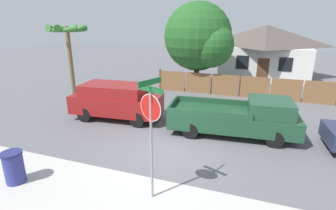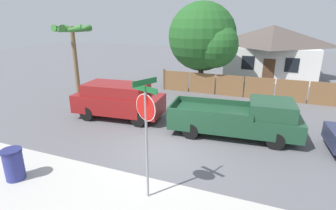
{
  "view_description": "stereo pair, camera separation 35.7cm",
  "coord_description": "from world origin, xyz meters",
  "px_view_note": "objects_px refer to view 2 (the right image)",
  "views": [
    {
      "loc": [
        3.33,
        -8.81,
        4.96
      ],
      "look_at": [
        -0.12,
        0.84,
        1.6
      ],
      "focal_mm": 28.0,
      "sensor_mm": 36.0,
      "label": 1
    },
    {
      "loc": [
        3.66,
        -8.68,
        4.96
      ],
      "look_at": [
        -0.12,
        0.84,
        1.6
      ],
      "focal_mm": 28.0,
      "sensor_mm": 36.0,
      "label": 2
    }
  ],
  "objects_px": {
    "palm_tree": "(73,36)",
    "red_suv": "(118,100)",
    "stop_sign": "(146,120)",
    "trash_bin": "(14,164)",
    "house": "(271,50)",
    "orange_pickup": "(240,118)",
    "oak_tree": "(205,38)"
  },
  "relations": [
    {
      "from": "house",
      "to": "palm_tree",
      "type": "distance_m",
      "value": 16.67
    },
    {
      "from": "stop_sign",
      "to": "orange_pickup",
      "type": "bearing_deg",
      "value": 92.33
    },
    {
      "from": "palm_tree",
      "to": "trash_bin",
      "type": "bearing_deg",
      "value": -61.7
    },
    {
      "from": "palm_tree",
      "to": "orange_pickup",
      "type": "height_order",
      "value": "palm_tree"
    },
    {
      "from": "palm_tree",
      "to": "trash_bin",
      "type": "height_order",
      "value": "palm_tree"
    },
    {
      "from": "stop_sign",
      "to": "trash_bin",
      "type": "bearing_deg",
      "value": -147.7
    },
    {
      "from": "trash_bin",
      "to": "red_suv",
      "type": "bearing_deg",
      "value": 88.62
    },
    {
      "from": "red_suv",
      "to": "orange_pickup",
      "type": "bearing_deg",
      "value": -4.94
    },
    {
      "from": "palm_tree",
      "to": "red_suv",
      "type": "height_order",
      "value": "palm_tree"
    },
    {
      "from": "house",
      "to": "oak_tree",
      "type": "bearing_deg",
      "value": -122.39
    },
    {
      "from": "palm_tree",
      "to": "house",
      "type": "bearing_deg",
      "value": 44.32
    },
    {
      "from": "oak_tree",
      "to": "red_suv",
      "type": "xyz_separation_m",
      "value": [
        -2.63,
        -7.38,
        -2.69
      ]
    },
    {
      "from": "house",
      "to": "orange_pickup",
      "type": "bearing_deg",
      "value": -93.39
    },
    {
      "from": "house",
      "to": "orange_pickup",
      "type": "relative_size",
      "value": 1.38
    },
    {
      "from": "house",
      "to": "stop_sign",
      "type": "distance_m",
      "value": 19.76
    },
    {
      "from": "palm_tree",
      "to": "stop_sign",
      "type": "distance_m",
      "value": 12.21
    },
    {
      "from": "red_suv",
      "to": "trash_bin",
      "type": "xyz_separation_m",
      "value": [
        -0.15,
        -6.07,
        -0.47
      ]
    },
    {
      "from": "stop_sign",
      "to": "red_suv",
      "type": "bearing_deg",
      "value": 150.89
    },
    {
      "from": "stop_sign",
      "to": "trash_bin",
      "type": "height_order",
      "value": "stop_sign"
    },
    {
      "from": "red_suv",
      "to": "palm_tree",
      "type": "bearing_deg",
      "value": 145.86
    },
    {
      "from": "house",
      "to": "red_suv",
      "type": "relative_size",
      "value": 1.67
    },
    {
      "from": "orange_pickup",
      "to": "oak_tree",
      "type": "bearing_deg",
      "value": 110.44
    },
    {
      "from": "house",
      "to": "trash_bin",
      "type": "relative_size",
      "value": 7.47
    },
    {
      "from": "oak_tree",
      "to": "red_suv",
      "type": "relative_size",
      "value": 1.31
    },
    {
      "from": "house",
      "to": "red_suv",
      "type": "xyz_separation_m",
      "value": [
        -7.0,
        -14.28,
        -1.34
      ]
    },
    {
      "from": "orange_pickup",
      "to": "red_suv",
      "type": "bearing_deg",
      "value": 175.06
    },
    {
      "from": "red_suv",
      "to": "trash_bin",
      "type": "height_order",
      "value": "red_suv"
    },
    {
      "from": "house",
      "to": "stop_sign",
      "type": "relative_size",
      "value": 2.24
    },
    {
      "from": "palm_tree",
      "to": "stop_sign",
      "type": "bearing_deg",
      "value": -41.2
    },
    {
      "from": "stop_sign",
      "to": "trash_bin",
      "type": "xyz_separation_m",
      "value": [
        -4.39,
        -0.79,
        -1.87
      ]
    },
    {
      "from": "red_suv",
      "to": "stop_sign",
      "type": "xyz_separation_m",
      "value": [
        4.25,
        -5.28,
        1.4
      ]
    },
    {
      "from": "palm_tree",
      "to": "orange_pickup",
      "type": "xyz_separation_m",
      "value": [
        11.02,
        -2.66,
        -3.14
      ]
    }
  ]
}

